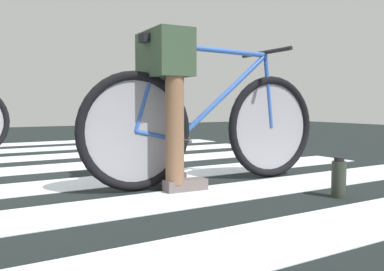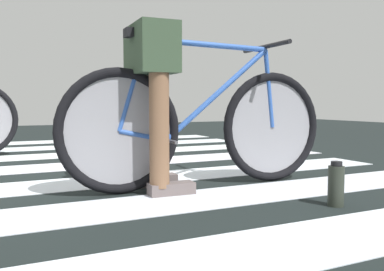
{
  "view_description": "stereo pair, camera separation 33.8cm",
  "coord_description": "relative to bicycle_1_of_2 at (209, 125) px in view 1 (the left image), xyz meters",
  "views": [
    {
      "loc": [
        -0.73,
        -3.21,
        0.54
      ],
      "look_at": [
        0.95,
        -0.41,
        0.29
      ],
      "focal_mm": 38.76,
      "sensor_mm": 36.0,
      "label": 1
    },
    {
      "loc": [
        -0.4,
        -3.21,
        0.54
      ],
      "look_at": [
        0.95,
        -0.41,
        0.29
      ],
      "focal_mm": 38.76,
      "sensor_mm": 36.0,
      "label": 2
    }
  ],
  "objects": [
    {
      "name": "cyclist_1_of_2",
      "position": [
        -0.31,
        0.01,
        0.24
      ],
      "size": [
        0.33,
        0.42,
        0.96
      ],
      "rotation": [
        0.0,
        0.0,
        -0.05
      ],
      "color": "brown",
      "rests_on": "ground"
    },
    {
      "name": "crosswalk_markings",
      "position": [
        -0.8,
        1.2,
        -0.38
      ],
      "size": [
        5.37,
        5.03,
        0.0
      ],
      "color": "silver",
      "rests_on": "ground"
    },
    {
      "name": "bicycle_1_of_2",
      "position": [
        0.0,
        0.0,
        0.0
      ],
      "size": [
        1.74,
        0.52,
        0.93
      ],
      "rotation": [
        0.0,
        0.0,
        -0.05
      ],
      "color": "black",
      "rests_on": "ground"
    },
    {
      "name": "water_bottle",
      "position": [
        0.39,
        -0.72,
        -0.28
      ],
      "size": [
        0.08,
        0.08,
        0.23
      ],
      "color": "#2A3027",
      "rests_on": "ground"
    },
    {
      "name": "ground",
      "position": [
        -0.75,
        0.97,
        -0.4
      ],
      "size": [
        18.0,
        14.0,
        0.02
      ],
      "color": "black"
    }
  ]
}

